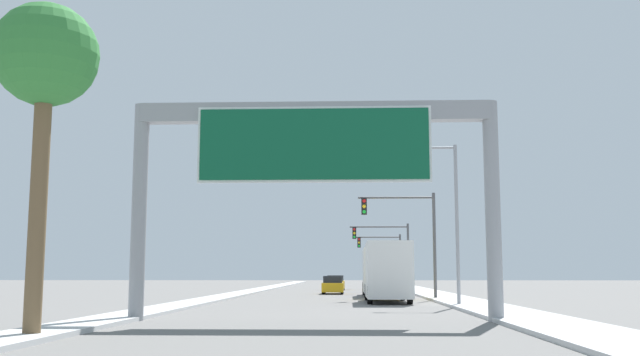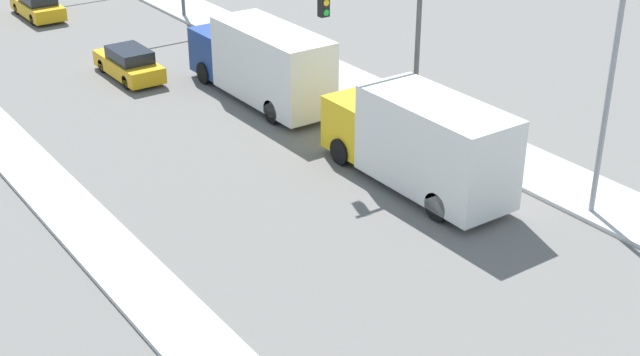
{
  "view_description": "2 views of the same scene",
  "coord_description": "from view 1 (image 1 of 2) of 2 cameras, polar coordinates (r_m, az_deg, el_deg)",
  "views": [
    {
      "loc": [
        1.21,
        -7.81,
        1.73
      ],
      "look_at": [
        0.0,
        23.37,
        5.87
      ],
      "focal_mm": 40.0,
      "sensor_mm": 36.0,
      "label": 1
    },
    {
      "loc": [
        -15.49,
        13.03,
        14.08
      ],
      "look_at": [
        -1.58,
        32.75,
        2.26
      ],
      "focal_mm": 50.0,
      "sensor_mm": 36.0,
      "label": 2
    }
  ],
  "objects": [
    {
      "name": "street_lamp_right",
      "position": [
        37.44,
        10.35,
        -2.48
      ],
      "size": [
        2.72,
        0.28,
        8.34
      ],
      "color": "gray",
      "rests_on": "ground"
    },
    {
      "name": "palm_tree_foreground",
      "position": [
        21.23,
        -21.1,
        8.56
      ],
      "size": [
        2.87,
        2.87,
        9.12
      ],
      "color": "brown",
      "rests_on": "ground"
    },
    {
      "name": "traffic_light_far_intersection",
      "position": [
        75.95,
        5.22,
        -5.87
      ],
      "size": [
        4.82,
        0.32,
        5.73
      ],
      "color": "#4C4C4F",
      "rests_on": "ground"
    },
    {
      "name": "traffic_light_mid_block",
      "position": [
        65.97,
        5.52,
        -5.33
      ],
      "size": [
        5.45,
        0.32,
        6.19
      ],
      "color": "#4C4C4F",
      "rests_on": "ground"
    },
    {
      "name": "sidewalk_right",
      "position": [
        68.15,
        7.82,
        -8.88
      ],
      "size": [
        3.0,
        120.0,
        0.15
      ],
      "color": "#BDBDBD",
      "rests_on": "ground"
    },
    {
      "name": "car_far_center",
      "position": [
        58.23,
        1.04,
        -8.59
      ],
      "size": [
        1.7,
        4.44,
        1.44
      ],
      "color": "gold",
      "rests_on": "ground"
    },
    {
      "name": "truck_box_secondary",
      "position": [
        52.14,
        4.78,
        -7.53
      ],
      "size": [
        2.34,
        8.75,
        3.42
      ],
      "color": "navy",
      "rests_on": "ground"
    },
    {
      "name": "sign_gantry",
      "position": [
        26.09,
        -0.47,
        1.99
      ],
      "size": [
        13.45,
        0.73,
        7.96
      ],
      "color": "gray",
      "rests_on": "ground"
    },
    {
      "name": "car_mid_left",
      "position": [
        70.59,
        1.25,
        -8.4
      ],
      "size": [
        1.76,
        4.45,
        1.44
      ],
      "color": "gold",
      "rests_on": "ground"
    },
    {
      "name": "median_strip_left",
      "position": [
        68.36,
        -4.95,
        -8.91
      ],
      "size": [
        2.0,
        120.0,
        0.15
      ],
      "color": "#BDBDBD",
      "rests_on": "ground"
    },
    {
      "name": "traffic_light_near_intersection",
      "position": [
        46.08,
        7.26,
        -3.92
      ],
      "size": [
        4.96,
        0.32,
        6.81
      ],
      "color": "#4C4C4F",
      "rests_on": "ground"
    },
    {
      "name": "truck_box_primary",
      "position": [
        41.83,
        5.41,
        -7.52
      ],
      "size": [
        2.47,
        7.98,
        3.42
      ],
      "color": "yellow",
      "rests_on": "ground"
    }
  ]
}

